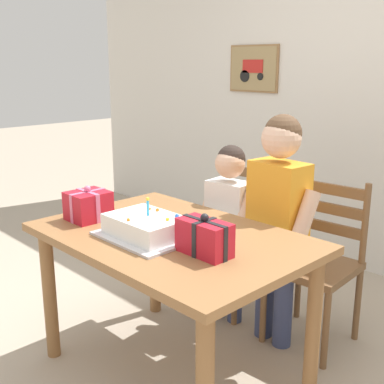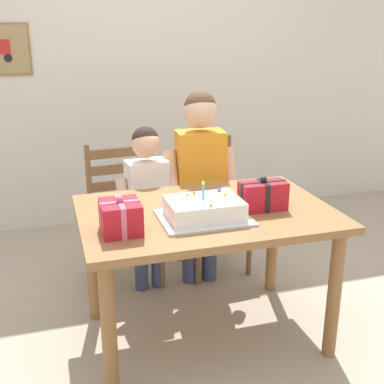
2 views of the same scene
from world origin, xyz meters
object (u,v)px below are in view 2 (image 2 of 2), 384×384
object	(u,v)px
gift_box_red_large	(121,217)
chair_right	(211,205)
birthday_cake	(204,210)
child_younger	(147,194)
chair_left	(123,214)
dining_table	(206,229)
gift_box_beside_cake	(263,196)
child_older	(200,171)

from	to	relation	value
gift_box_red_large	chair_right	size ratio (longest dim) A/B	0.22
birthday_cake	gift_box_red_large	bearing A→B (deg)	-173.91
chair_right	child_younger	world-z (taller)	child_younger
birthday_cake	chair_left	xyz separation A→B (m)	(-0.26, 0.92, -0.33)
birthday_cake	child_younger	distance (m)	0.75
dining_table	child_younger	bearing A→B (deg)	106.78
dining_table	chair_left	size ratio (longest dim) A/B	1.42
child_younger	gift_box_red_large	bearing A→B (deg)	-110.07
dining_table	gift_box_beside_cake	size ratio (longest dim) A/B	5.32
dining_table	gift_box_red_large	world-z (taller)	gift_box_red_large
child_older	chair_right	bearing A→B (deg)	52.81
gift_box_beside_cake	child_younger	bearing A→B (deg)	124.37
gift_box_red_large	chair_left	distance (m)	1.04
birthday_cake	gift_box_beside_cake	bearing A→B (deg)	7.37
birthday_cake	child_younger	size ratio (longest dim) A/B	0.41
chair_right	gift_box_red_large	bearing A→B (deg)	-128.77
chair_left	chair_right	world-z (taller)	same
dining_table	birthday_cake	xyz separation A→B (m)	(-0.05, -0.12, 0.16)
dining_table	child_older	distance (m)	0.65
birthday_cake	gift_box_beside_cake	world-z (taller)	birthday_cake
child_older	child_younger	distance (m)	0.37
gift_box_beside_cake	child_younger	distance (m)	0.85
birthday_cake	child_older	bearing A→B (deg)	73.82
birthday_cake	chair_right	xyz separation A→B (m)	(0.36, 0.92, -0.33)
chair_right	child_younger	size ratio (longest dim) A/B	0.85
dining_table	child_older	world-z (taller)	child_older
dining_table	chair_left	distance (m)	0.88
gift_box_beside_cake	child_younger	world-z (taller)	child_younger
gift_box_red_large	birthday_cake	bearing A→B (deg)	6.09
chair_left	child_younger	world-z (taller)	child_younger
gift_box_red_large	child_older	distance (m)	1.00
dining_table	child_younger	world-z (taller)	child_younger
chair_right	dining_table	bearing A→B (deg)	-110.90
dining_table	chair_right	distance (m)	0.88
chair_left	chair_right	size ratio (longest dim) A/B	1.00
chair_left	dining_table	bearing A→B (deg)	-68.71
dining_table	child_older	bearing A→B (deg)	75.21
chair_left	child_older	xyz separation A→B (m)	(0.48, -0.19, 0.32)
chair_right	child_older	distance (m)	0.40
dining_table	child_younger	size ratio (longest dim) A/B	1.20
gift_box_beside_cake	dining_table	bearing A→B (deg)	165.74
dining_table	chair_right	xyz separation A→B (m)	(0.31, 0.80, -0.18)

